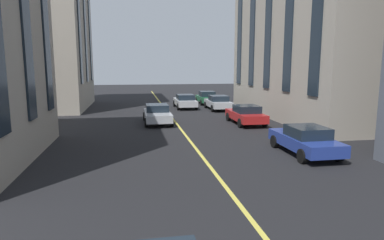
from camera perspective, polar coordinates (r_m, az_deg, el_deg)
lane_centre_line at (r=16.30m, az=1.33°, el=-5.67°), size 80.00×0.16×0.01m
car_silver_oncoming at (r=32.23m, az=4.42°, el=2.97°), size 4.40×1.95×1.37m
car_silver_mid at (r=24.73m, az=-5.87°, el=1.05°), size 4.40×1.95×1.37m
car_blue_parked_b at (r=16.92m, az=18.53°, el=-3.17°), size 4.40×1.95×1.37m
car_green_near at (r=37.06m, az=2.49°, el=3.80°), size 3.90×1.89×1.40m
car_red_far at (r=24.62m, az=9.07°, el=0.95°), size 4.40×1.95×1.37m
car_silver_trailing at (r=33.34m, az=-1.18°, el=3.20°), size 4.40×1.95×1.37m
building_left_near at (r=36.62m, az=-24.36°, el=16.30°), size 11.72×8.30×18.42m
building_right_far at (r=31.19m, az=24.58°, el=16.36°), size 17.84×13.27×17.02m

